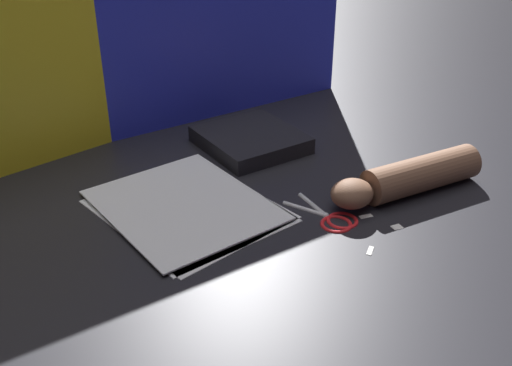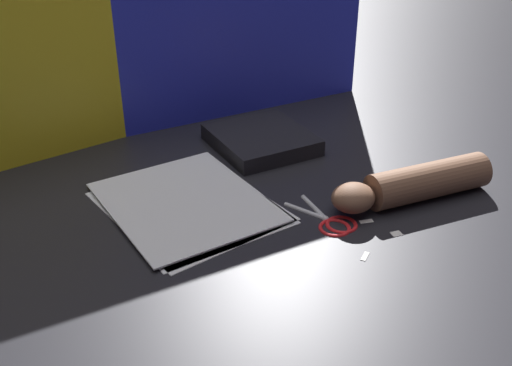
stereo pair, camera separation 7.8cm
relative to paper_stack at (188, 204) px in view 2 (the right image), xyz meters
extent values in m
plane|color=black|center=(0.04, -0.09, 0.00)|extent=(6.00, 6.00, 0.00)
cube|color=yellow|center=(-0.17, 0.34, 0.23)|extent=(0.73, 0.08, 0.47)
cube|color=#2833D1|center=(0.25, 0.34, 0.24)|extent=(0.81, 0.08, 0.49)
cube|color=white|center=(0.00, 0.00, 0.00)|extent=(0.27, 0.32, 0.00)
cube|color=white|center=(0.00, 0.00, 0.00)|extent=(0.29, 0.34, 0.00)
cube|color=white|center=(0.00, 0.01, 0.00)|extent=(0.26, 0.32, 0.00)
cube|color=black|center=(0.25, 0.14, 0.01)|extent=(0.21, 0.22, 0.03)
sphere|color=silver|center=(0.18, -0.17, 0.00)|extent=(0.01, 0.01, 0.01)
cylinder|color=silver|center=(0.17, -0.13, 0.00)|extent=(0.04, 0.08, 0.01)
torus|color=red|center=(0.20, -0.20, 0.00)|extent=(0.07, 0.07, 0.01)
cylinder|color=silver|center=(0.19, -0.13, 0.00)|extent=(0.02, 0.09, 0.01)
torus|color=red|center=(0.18, -0.20, 0.00)|extent=(0.06, 0.06, 0.01)
cylinder|color=brown|center=(0.39, -0.21, 0.03)|extent=(0.25, 0.11, 0.07)
ellipsoid|color=brown|center=(0.23, -0.18, 0.03)|extent=(0.09, 0.08, 0.05)
cube|color=white|center=(0.24, -0.21, 0.00)|extent=(0.03, 0.02, 0.00)
cube|color=white|center=(0.26, -0.27, 0.00)|extent=(0.02, 0.02, 0.00)
cube|color=white|center=(0.17, -0.29, 0.00)|extent=(0.03, 0.02, 0.00)
camera|label=1|loc=(-0.46, -0.81, 0.56)|focal=42.00mm
camera|label=2|loc=(-0.40, -0.86, 0.56)|focal=42.00mm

